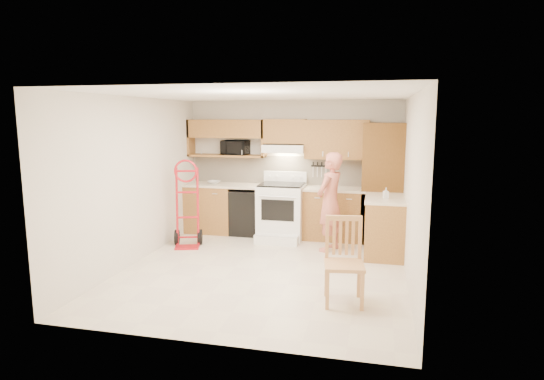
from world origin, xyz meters
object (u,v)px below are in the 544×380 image
(range, at_px, (281,207))
(microwave, at_px, (235,148))
(hand_truck, at_px, (187,208))
(dining_chair, at_px, (344,262))
(person, at_px, (330,202))

(range, bearing_deg, microwave, 159.74)
(microwave, relative_size, hand_truck, 0.36)
(dining_chair, bearing_deg, microwave, 119.13)
(range, height_order, hand_truck, hand_truck)
(range, xyz_separation_m, hand_truck, (-1.45, -0.85, 0.08))
(microwave, xyz_separation_m, range, (0.96, -0.36, -1.03))
(microwave, distance_m, hand_truck, 1.61)
(person, bearing_deg, dining_chair, 33.96)
(hand_truck, bearing_deg, range, 13.40)
(hand_truck, xyz_separation_m, dining_chair, (2.79, -1.82, -0.16))
(microwave, relative_size, range, 0.41)
(microwave, height_order, range, microwave)
(hand_truck, relative_size, dining_chair, 1.31)
(person, height_order, hand_truck, person)
(microwave, xyz_separation_m, hand_truck, (-0.49, -1.21, -0.95))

